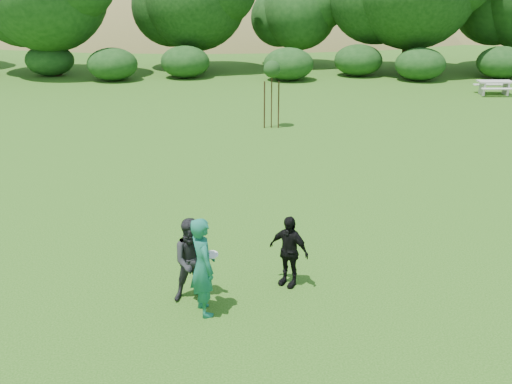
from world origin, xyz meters
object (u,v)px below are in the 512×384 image
(player_black, at_px, (289,251))
(sapling, at_px, (272,71))
(player_teal, at_px, (203,267))
(picnic_table, at_px, (494,85))
(player_grey, at_px, (193,260))

(player_black, relative_size, sapling, 0.55)
(player_teal, relative_size, picnic_table, 1.11)
(sapling, bearing_deg, picnic_table, 29.99)
(player_grey, distance_m, player_black, 2.02)
(player_teal, distance_m, player_grey, 0.56)
(player_grey, xyz_separation_m, sapling, (1.90, 13.73, 1.54))
(player_teal, distance_m, player_black, 2.02)
(player_grey, distance_m, picnic_table, 25.21)
(sapling, relative_size, picnic_table, 1.58)
(sapling, bearing_deg, player_teal, -96.68)
(player_teal, height_order, sapling, sapling)
(player_grey, bearing_deg, sapling, 68.82)
(player_black, bearing_deg, picnic_table, 93.06)
(player_grey, height_order, sapling, sapling)
(player_grey, relative_size, sapling, 0.62)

